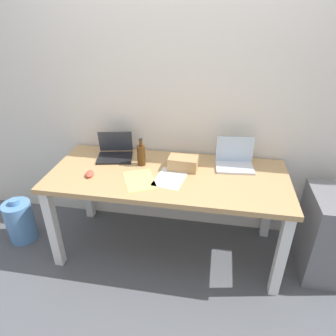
# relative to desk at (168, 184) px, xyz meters

# --- Properties ---
(ground_plane) EXTENTS (8.00, 8.00, 0.00)m
(ground_plane) POSITION_rel_desk_xyz_m (0.00, 0.00, -0.66)
(ground_plane) COLOR #515459
(back_wall) EXTENTS (5.20, 0.08, 2.60)m
(back_wall) POSITION_rel_desk_xyz_m (0.00, 0.45, 0.64)
(back_wall) COLOR silver
(back_wall) RESTS_ON ground
(desk) EXTENTS (1.83, 0.77, 0.76)m
(desk) POSITION_rel_desk_xyz_m (0.00, 0.00, 0.00)
(desk) COLOR tan
(desk) RESTS_ON ground
(laptop_left) EXTENTS (0.33, 0.29, 0.21)m
(laptop_left) POSITION_rel_desk_xyz_m (-0.49, 0.21, 0.14)
(laptop_left) COLOR black
(laptop_left) RESTS_ON desk
(laptop_right) EXTENTS (0.31, 0.23, 0.23)m
(laptop_right) POSITION_rel_desk_xyz_m (0.50, 0.20, 0.15)
(laptop_right) COLOR silver
(laptop_right) RESTS_ON desk
(beer_bottle) EXTENTS (0.07, 0.07, 0.23)m
(beer_bottle) POSITION_rel_desk_xyz_m (-0.24, 0.11, 0.19)
(beer_bottle) COLOR #47280F
(beer_bottle) RESTS_ON desk
(computer_mouse) EXTENTS (0.08, 0.11, 0.03)m
(computer_mouse) POSITION_rel_desk_xyz_m (-0.58, -0.13, 0.11)
(computer_mouse) COLOR #D84C38
(computer_mouse) RESTS_ON desk
(cardboard_box) EXTENTS (0.23, 0.16, 0.10)m
(cardboard_box) POSITION_rel_desk_xyz_m (0.10, 0.10, 0.15)
(cardboard_box) COLOR tan
(cardboard_box) RESTS_ON desk
(paper_sheet_center) EXTENTS (0.25, 0.33, 0.00)m
(paper_sheet_center) POSITION_rel_desk_xyz_m (0.03, -0.06, 0.10)
(paper_sheet_center) COLOR white
(paper_sheet_center) RESTS_ON desk
(paper_yellow_folder) EXTENTS (0.32, 0.36, 0.00)m
(paper_yellow_folder) POSITION_rel_desk_xyz_m (-0.19, -0.13, 0.10)
(paper_yellow_folder) COLOR #F4E06B
(paper_yellow_folder) RESTS_ON desk
(water_cooler_jug) EXTENTS (0.24, 0.24, 0.43)m
(water_cooler_jug) POSITION_rel_desk_xyz_m (-1.33, -0.10, -0.47)
(water_cooler_jug) COLOR #598CC6
(water_cooler_jug) RESTS_ON ground
(filing_cabinet) EXTENTS (0.40, 0.48, 0.70)m
(filing_cabinet) POSITION_rel_desk_xyz_m (1.28, -0.01, -0.31)
(filing_cabinet) COLOR slate
(filing_cabinet) RESTS_ON ground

